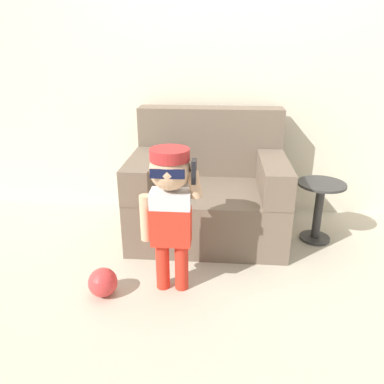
# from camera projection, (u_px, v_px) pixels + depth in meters

# --- Properties ---
(ground_plane) EXTENTS (10.00, 10.00, 0.00)m
(ground_plane) POSITION_uv_depth(u_px,v_px,m) (229.00, 240.00, 2.86)
(ground_plane) COLOR #BCB29E
(wall_back) EXTENTS (10.00, 0.05, 2.60)m
(wall_back) POSITION_uv_depth(u_px,v_px,m) (234.00, 57.00, 2.96)
(wall_back) COLOR beige
(wall_back) RESTS_ON ground_plane
(armchair) EXTENTS (1.14, 0.85, 0.94)m
(armchair) POSITION_uv_depth(u_px,v_px,m) (208.00, 191.00, 2.90)
(armchair) COLOR #6B5B4C
(armchair) RESTS_ON ground_plane
(person_child) EXTENTS (0.36, 0.27, 0.88)m
(person_child) POSITION_uv_depth(u_px,v_px,m) (170.00, 199.00, 2.09)
(person_child) COLOR red
(person_child) RESTS_ON ground_plane
(side_table) EXTENTS (0.35, 0.35, 0.46)m
(side_table) POSITION_uv_depth(u_px,v_px,m) (319.00, 206.00, 2.77)
(side_table) COLOR #333333
(side_table) RESTS_ON ground_plane
(toy_ball) EXTENTS (0.17, 0.17, 0.17)m
(toy_ball) POSITION_uv_depth(u_px,v_px,m) (103.00, 282.00, 2.21)
(toy_ball) COLOR #D13838
(toy_ball) RESTS_ON ground_plane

